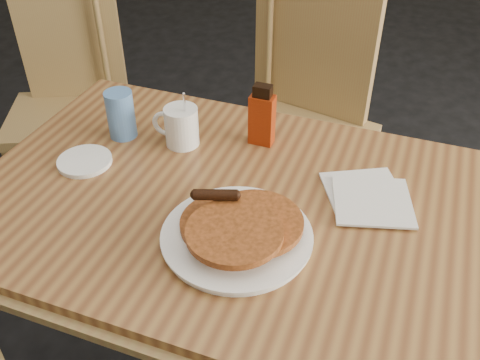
% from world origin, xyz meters
% --- Properties ---
extents(main_table, '(1.33, 0.94, 0.75)m').
position_xyz_m(main_table, '(0.01, 0.06, 0.71)').
color(main_table, olive).
rests_on(main_table, floor).
extents(chair_main_far, '(0.57, 0.57, 1.02)m').
position_xyz_m(chair_main_far, '(0.04, 0.83, 0.61)').
color(chair_main_far, '#9C8049').
rests_on(chair_main_far, floor).
extents(chair_wall_extra, '(0.52, 0.53, 0.88)m').
position_xyz_m(chair_wall_extra, '(-0.93, 0.80, 0.53)').
color(chair_wall_extra, '#9C8049').
rests_on(chair_wall_extra, floor).
extents(pancake_plate, '(0.32, 0.32, 0.09)m').
position_xyz_m(pancake_plate, '(0.07, -0.07, 0.77)').
color(pancake_plate, white).
rests_on(pancake_plate, main_table).
extents(coffee_mug, '(0.13, 0.09, 0.17)m').
position_xyz_m(coffee_mug, '(-0.18, 0.24, 0.80)').
color(coffee_mug, white).
rests_on(coffee_mug, main_table).
extents(syrup_bottle, '(0.07, 0.04, 0.17)m').
position_xyz_m(syrup_bottle, '(0.02, 0.31, 0.83)').
color(syrup_bottle, maroon).
rests_on(syrup_bottle, main_table).
extents(napkin_stack, '(0.24, 0.25, 0.01)m').
position_xyz_m(napkin_stack, '(0.32, 0.15, 0.76)').
color(napkin_stack, white).
rests_on(napkin_stack, main_table).
extents(blue_tumbler, '(0.08, 0.08, 0.13)m').
position_xyz_m(blue_tumbler, '(-0.35, 0.23, 0.82)').
color(blue_tumbler, '#5484C6').
rests_on(blue_tumbler, main_table).
extents(side_saucer, '(0.18, 0.18, 0.01)m').
position_xyz_m(side_saucer, '(-0.38, 0.08, 0.76)').
color(side_saucer, white).
rests_on(side_saucer, main_table).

